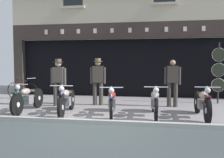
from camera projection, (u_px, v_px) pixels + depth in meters
The scene contains 13 objects.
ground at pixel (82, 138), 5.21m from camera, with size 22.30×22.00×0.18m.
shop_facade at pixel (126, 59), 12.96m from camera, with size 10.60×4.42×6.33m.
motorcycle_left at pixel (28, 98), 7.76m from camera, with size 0.62×2.02×0.93m.
motorcycle_center_left at pixel (67, 100), 7.40m from camera, with size 0.62×2.09×0.92m.
motorcycle_center at pixel (112, 101), 7.18m from camera, with size 0.62×2.04×0.90m.
motorcycle_center_right at pixel (155, 102), 7.08m from camera, with size 0.62×2.02×0.92m.
motorcycle_right at pixel (202, 102), 6.85m from camera, with size 0.62×2.05×0.94m.
salesman_left at pixel (58, 80), 8.79m from camera, with size 0.56×0.36×1.67m.
shopkeeper_center at pixel (98, 79), 8.97m from camera, with size 0.56×0.35×1.69m.
salesman_right at pixel (172, 81), 8.61m from camera, with size 0.56×0.26×1.63m.
tyre_sign_pole at pixel (219, 70), 9.30m from camera, with size 0.51×0.06×2.29m.
advert_board_near at pixel (71, 58), 11.78m from camera, with size 0.74×0.03×1.00m.
leaning_bicycle at pixel (22, 90), 10.59m from camera, with size 1.68×0.65×0.93m.
Camera 1 is at (1.47, -5.92, 1.52)m, focal length 39.91 mm.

